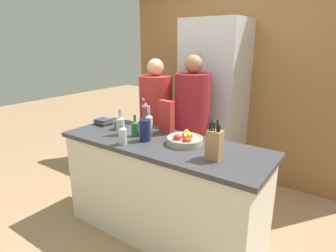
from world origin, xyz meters
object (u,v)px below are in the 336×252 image
at_px(flower_vase, 145,128).
at_px(bottle_wine, 135,128).
at_px(book_stack, 104,122).
at_px(fruit_bowl, 185,140).
at_px(cereal_box, 166,117).
at_px(person_at_sink, 156,121).
at_px(bottle_water, 149,124).
at_px(coffee_mug, 118,125).
at_px(bottle_oil, 120,125).
at_px(knife_block, 215,144).
at_px(person_in_blue, 192,123).
at_px(refrigerator, 214,105).
at_px(bottle_vinegar, 123,135).

xyz_separation_m(flower_vase, bottle_wine, (-0.15, 0.05, -0.03)).
bearing_deg(book_stack, fruit_bowl, -1.13).
xyz_separation_m(fruit_bowl, bottle_wine, (-0.48, -0.08, 0.04)).
distance_m(cereal_box, person_at_sink, 0.59).
height_order(flower_vase, bottle_water, flower_vase).
xyz_separation_m(coffee_mug, book_stack, (-0.25, 0.03, -0.02)).
height_order(cereal_box, bottle_oil, cereal_box).
xyz_separation_m(knife_block, coffee_mug, (-1.10, 0.13, -0.07)).
bearing_deg(person_in_blue, bottle_oil, -116.13).
bearing_deg(bottle_water, coffee_mug, -174.67).
bearing_deg(person_at_sink, refrigerator, 86.96).
distance_m(refrigerator, bottle_wine, 1.30).
bearing_deg(person_at_sink, coffee_mug, -65.83).
height_order(fruit_bowl, flower_vase, flower_vase).
bearing_deg(book_stack, refrigerator, 59.95).
height_order(cereal_box, bottle_vinegar, cereal_box).
bearing_deg(refrigerator, bottle_wine, -97.04).
distance_m(refrigerator, bottle_vinegar, 1.52).
distance_m(coffee_mug, bottle_oil, 0.19).
bearing_deg(person_at_sink, book_stack, -90.84).
relative_size(bottle_water, person_at_sink, 0.18).
bearing_deg(coffee_mug, person_in_blue, 55.59).
bearing_deg(coffee_mug, flower_vase, -14.43).
distance_m(bottle_vinegar, bottle_wine, 0.23).
bearing_deg(bottle_water, bottle_vinegar, -93.43).
bearing_deg(bottle_vinegar, person_at_sink, 109.46).
bearing_deg(refrigerator, book_stack, -120.05).
relative_size(coffee_mug, book_stack, 0.61).
bearing_deg(bottle_oil, person_at_sink, 98.77).
xyz_separation_m(refrigerator, person_in_blue, (0.02, -0.56, -0.10)).
bearing_deg(bottle_wine, flower_vase, -16.53).
bearing_deg(bottle_oil, bottle_vinegar, -41.67).
distance_m(knife_block, cereal_box, 0.73).
xyz_separation_m(bottle_wine, bottle_water, (0.08, 0.10, 0.03)).
height_order(flower_vase, person_at_sink, person_at_sink).
distance_m(bottle_oil, person_at_sink, 0.70).
height_order(book_stack, bottle_wine, bottle_wine).
xyz_separation_m(fruit_bowl, cereal_box, (-0.31, 0.17, 0.12)).
distance_m(fruit_bowl, bottle_wine, 0.49).
bearing_deg(person_at_sink, cereal_box, -14.45).
distance_m(coffee_mug, book_stack, 0.26).
relative_size(fruit_bowl, bottle_vinegar, 1.39).
bearing_deg(cereal_box, knife_block, -25.96).
xyz_separation_m(knife_block, bottle_water, (-0.75, 0.17, -0.01)).
relative_size(fruit_bowl, book_stack, 1.62).
distance_m(refrigerator, flower_vase, 1.33).
bearing_deg(bottle_oil, bottle_wine, 20.49).
relative_size(flower_vase, bottle_wine, 1.85).
bearing_deg(flower_vase, bottle_wine, 163.47).
bearing_deg(bottle_wine, bottle_oil, -159.51).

